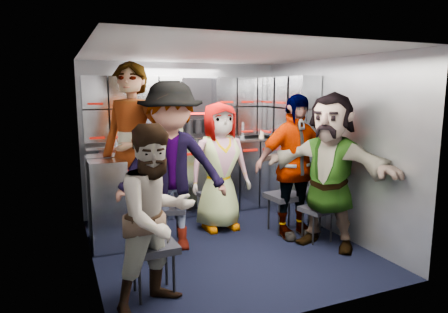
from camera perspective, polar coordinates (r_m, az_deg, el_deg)
name	(u,v)px	position (r m, az deg, el deg)	size (l,w,h in m)	color
floor	(224,245)	(4.59, 0.04, -12.58)	(3.00, 3.00, 0.00)	black
wall_back	(183,138)	(5.71, -5.85, 2.64)	(2.80, 0.04, 2.10)	#8F949C
wall_left	(88,162)	(3.99, -18.83, -0.80)	(0.04, 3.00, 2.10)	#8F949C
wall_right	(330,146)	(5.02, 14.93, 1.42)	(0.04, 3.00, 2.10)	#8F949C
ceiling	(224,54)	(4.27, 0.04, 14.50)	(2.80, 3.00, 0.02)	silver
cart_bank_back	(188,179)	(5.61, -5.12, -3.24)	(2.68, 0.38, 0.99)	#A2A7B3
cart_bank_left	(107,202)	(4.67, -16.40, -6.20)	(0.38, 0.76, 0.99)	#A2A7B3
counter	(188,142)	(5.51, -5.20, 2.04)	(2.68, 0.42, 0.03)	#B7B9BE
locker_bank_back	(186,107)	(5.53, -5.46, 7.00)	(2.68, 0.28, 0.82)	#A2A7B3
locker_bank_right	(290,108)	(5.47, 9.35, 6.89)	(0.28, 1.00, 0.82)	#A2A7B3
right_cabinet	(292,181)	(5.51, 9.63, -3.49)	(0.28, 1.20, 1.00)	#A2A7B3
coffee_niche	(197,108)	(5.64, -3.89, 6.87)	(0.46, 0.16, 0.84)	black
red_latch_strip	(193,154)	(5.35, -4.52, 0.35)	(2.60, 0.02, 0.03)	#A20C04
jump_seat_near_left	(153,249)	(3.49, -10.11, -12.94)	(0.40, 0.38, 0.46)	black
jump_seat_mid_left	(169,211)	(4.60, -7.93, -7.69)	(0.43, 0.41, 0.43)	black
jump_seat_center	(214,196)	(5.19, -1.39, -5.67)	(0.42, 0.41, 0.42)	black
jump_seat_mid_right	(285,198)	(4.97, 8.65, -5.89)	(0.43, 0.41, 0.47)	black
jump_seat_near_right	(317,211)	(4.75, 13.19, -7.58)	(0.39, 0.38, 0.40)	black
attendant_standing	(133,155)	(4.51, -12.89, 0.18)	(0.74, 0.49, 2.03)	black
attendant_arc_a	(157,217)	(3.21, -9.56, -8.57)	(0.72, 0.56, 1.48)	black
attendant_arc_b	(172,167)	(4.30, -7.47, -1.53)	(1.18, 0.68, 1.82)	black
attendant_arc_c	(220,166)	(4.94, -0.64, -1.44)	(0.77, 0.50, 1.58)	black
attendant_arc_d	(294,167)	(4.72, 9.92, -1.43)	(0.99, 0.41, 1.69)	black
attendant_arc_e	(329,171)	(4.49, 14.78, -2.02)	(1.59, 0.51, 1.71)	black
bottle_left	(116,135)	(5.24, -15.23, 3.03)	(0.06, 0.06, 0.28)	white
bottle_mid	(170,134)	(5.38, -7.76, 3.17)	(0.07, 0.07, 0.23)	white
bottle_right	(242,130)	(5.75, 2.59, 3.74)	(0.07, 0.07, 0.24)	white
cup_left	(144,141)	(5.30, -11.29, 2.26)	(0.08, 0.08, 0.09)	#C8B08D
cup_right	(262,134)	(5.89, 5.40, 3.20)	(0.08, 0.08, 0.11)	#C8B08D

